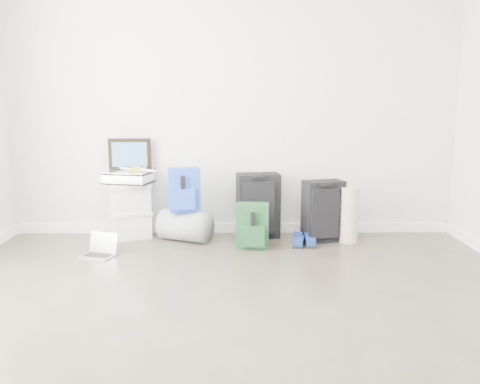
{
  "coord_description": "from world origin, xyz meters",
  "views": [
    {
      "loc": [
        0.02,
        -2.65,
        1.36
      ],
      "look_at": [
        0.06,
        1.9,
        0.54
      ],
      "focal_mm": 38.0,
      "sensor_mm": 36.0,
      "label": 1
    }
  ],
  "objects_px": {
    "laptop": "(100,250)",
    "briefcase": "(129,177)",
    "boxes_stack": "(130,210)",
    "duffel_bag": "(185,226)",
    "carry_on": "(323,211)",
    "large_suitcase": "(258,206)"
  },
  "relations": [
    {
      "from": "laptop",
      "to": "briefcase",
      "type": "bearing_deg",
      "value": 96.15
    },
    {
      "from": "boxes_stack",
      "to": "briefcase",
      "type": "height_order",
      "value": "briefcase"
    },
    {
      "from": "duffel_bag",
      "to": "laptop",
      "type": "height_order",
      "value": "duffel_bag"
    },
    {
      "from": "briefcase",
      "to": "laptop",
      "type": "relative_size",
      "value": 1.32
    },
    {
      "from": "briefcase",
      "to": "carry_on",
      "type": "distance_m",
      "value": 1.94
    },
    {
      "from": "large_suitcase",
      "to": "laptop",
      "type": "bearing_deg",
      "value": -164.67
    },
    {
      "from": "duffel_bag",
      "to": "laptop",
      "type": "relative_size",
      "value": 1.5
    },
    {
      "from": "boxes_stack",
      "to": "laptop",
      "type": "distance_m",
      "value": 0.67
    },
    {
      "from": "duffel_bag",
      "to": "large_suitcase",
      "type": "xyz_separation_m",
      "value": [
        0.72,
        0.13,
        0.17
      ]
    },
    {
      "from": "briefcase",
      "to": "duffel_bag",
      "type": "xyz_separation_m",
      "value": [
        0.56,
        -0.14,
        -0.46
      ]
    },
    {
      "from": "briefcase",
      "to": "duffel_bag",
      "type": "distance_m",
      "value": 0.74
    },
    {
      "from": "boxes_stack",
      "to": "laptop",
      "type": "xyz_separation_m",
      "value": [
        -0.15,
        -0.62,
        -0.23
      ]
    },
    {
      "from": "large_suitcase",
      "to": "laptop",
      "type": "distance_m",
      "value": 1.57
    },
    {
      "from": "briefcase",
      "to": "laptop",
      "type": "distance_m",
      "value": 0.84
    },
    {
      "from": "briefcase",
      "to": "large_suitcase",
      "type": "bearing_deg",
      "value": 13.28
    },
    {
      "from": "boxes_stack",
      "to": "briefcase",
      "type": "relative_size",
      "value": 1.27
    },
    {
      "from": "boxes_stack",
      "to": "briefcase",
      "type": "distance_m",
      "value": 0.33
    },
    {
      "from": "duffel_bag",
      "to": "carry_on",
      "type": "xyz_separation_m",
      "value": [
        1.34,
        -0.02,
        0.15
      ]
    },
    {
      "from": "duffel_bag",
      "to": "carry_on",
      "type": "bearing_deg",
      "value": 24.09
    },
    {
      "from": "briefcase",
      "to": "carry_on",
      "type": "relative_size",
      "value": 0.72
    },
    {
      "from": "boxes_stack",
      "to": "carry_on",
      "type": "height_order",
      "value": "carry_on"
    },
    {
      "from": "briefcase",
      "to": "large_suitcase",
      "type": "xyz_separation_m",
      "value": [
        1.28,
        -0.01,
        -0.29
      ]
    }
  ]
}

